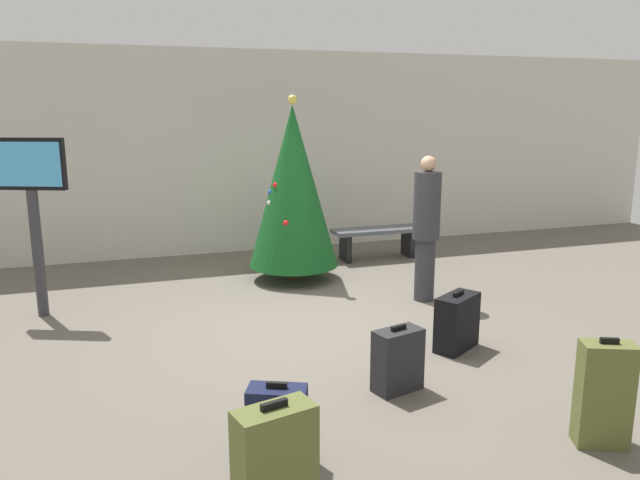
# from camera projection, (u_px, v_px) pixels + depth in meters

# --- Properties ---
(ground_plane) EXTENTS (16.00, 16.00, 0.00)m
(ground_plane) POSITION_uv_depth(u_px,v_px,m) (314.00, 324.00, 6.70)
(ground_plane) COLOR #665E54
(back_wall) EXTENTS (16.00, 0.20, 3.21)m
(back_wall) POSITION_uv_depth(u_px,v_px,m) (242.00, 152.00, 9.87)
(back_wall) COLOR beige
(back_wall) RESTS_ON ground_plane
(holiday_tree) EXTENTS (1.21, 1.21, 2.48)m
(holiday_tree) POSITION_uv_depth(u_px,v_px,m) (293.00, 187.00, 8.17)
(holiday_tree) COLOR #4C3319
(holiday_tree) RESTS_ON ground_plane
(flight_info_kiosk) EXTENTS (0.77, 0.38, 2.00)m
(flight_info_kiosk) POSITION_uv_depth(u_px,v_px,m) (32.00, 195.00, 6.69)
(flight_info_kiosk) COLOR #333338
(flight_info_kiosk) RESTS_ON ground_plane
(waiting_bench) EXTENTS (1.41, 0.44, 0.48)m
(waiting_bench) POSITION_uv_depth(u_px,v_px,m) (377.00, 236.00, 9.52)
(waiting_bench) COLOR #4C5159
(waiting_bench) RESTS_ON ground_plane
(traveller_0) EXTENTS (0.33, 0.33, 1.76)m
(traveller_0) POSITION_uv_depth(u_px,v_px,m) (426.00, 225.00, 7.35)
(traveller_0) COLOR #333338
(traveller_0) RESTS_ON ground_plane
(suitcase_0) EXTENTS (0.49, 0.31, 0.77)m
(suitcase_0) POSITION_uv_depth(u_px,v_px,m) (275.00, 469.00, 3.38)
(suitcase_0) COLOR #59602D
(suitcase_0) RESTS_ON ground_plane
(suitcase_1) EXTENTS (0.43, 0.34, 0.58)m
(suitcase_1) POSITION_uv_depth(u_px,v_px,m) (277.00, 426.00, 4.02)
(suitcase_1) COLOR #141938
(suitcase_1) RESTS_ON ground_plane
(suitcase_2) EXTENTS (0.45, 0.31, 0.57)m
(suitcase_2) POSITION_uv_depth(u_px,v_px,m) (398.00, 360.00, 5.08)
(suitcase_2) COLOR #232326
(suitcase_2) RESTS_ON ground_plane
(suitcase_3) EXTENTS (0.40, 0.32, 0.79)m
(suitcase_3) POSITION_uv_depth(u_px,v_px,m) (604.00, 394.00, 4.24)
(suitcase_3) COLOR #59602D
(suitcase_3) RESTS_ON ground_plane
(suitcase_4) EXTENTS (0.55, 0.47, 0.58)m
(suitcase_4) POSITION_uv_depth(u_px,v_px,m) (457.00, 322.00, 5.96)
(suitcase_4) COLOR black
(suitcase_4) RESTS_ON ground_plane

